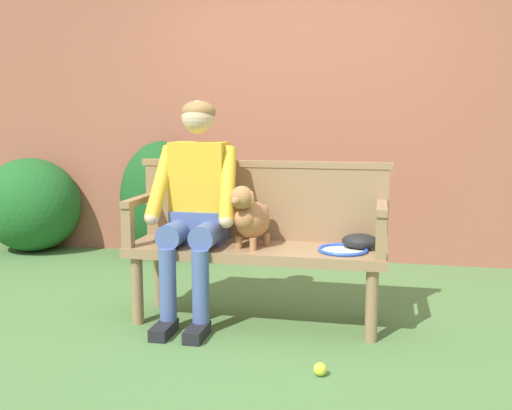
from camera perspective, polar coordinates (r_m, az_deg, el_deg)
name	(u,v)px	position (r m, az deg, el deg)	size (l,w,h in m)	color
ground_plane	(256,321)	(3.67, 0.00, -11.32)	(40.00, 40.00, 0.00)	#4C753D
brick_garden_fence	(299,119)	(5.25, 4.22, 8.39)	(8.00, 0.30, 2.47)	#9E5642
hedge_bush_far_right	(162,199)	(5.28, -9.13, 0.54)	(0.76, 0.64, 1.04)	#194C1E
hedge_bush_mid_right	(31,205)	(5.85, -21.14, 0.03)	(0.93, 0.83, 0.87)	#1E5B23
garden_bench	(256,257)	(3.55, 0.00, -5.07)	(1.56, 0.48, 0.48)	#93704C
bench_backrest	(263,200)	(3.69, 0.68, 0.54)	(1.60, 0.06, 0.50)	#93704C
bench_armrest_left_end	(135,211)	(3.64, -11.73, -0.61)	(0.06, 0.48, 0.28)	#93704C
bench_armrest_right_end	(382,220)	(3.33, 12.19, -1.46)	(0.06, 0.48, 0.28)	#93704C
person_seated	(196,200)	(3.57, -5.88, 0.45)	(0.56, 0.64, 1.35)	black
dog_on_bench	(250,216)	(3.44, -0.60, -1.12)	(0.26, 0.38, 0.38)	#AD7042
tennis_racket	(345,249)	(3.45, 8.65, -4.25)	(0.36, 0.58, 0.03)	blue
baseball_glove	(360,241)	(3.50, 10.16, -3.52)	(0.22, 0.17, 0.09)	black
tennis_ball	(320,369)	(2.96, 6.30, -15.66)	(0.07, 0.07, 0.07)	#CCDB33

